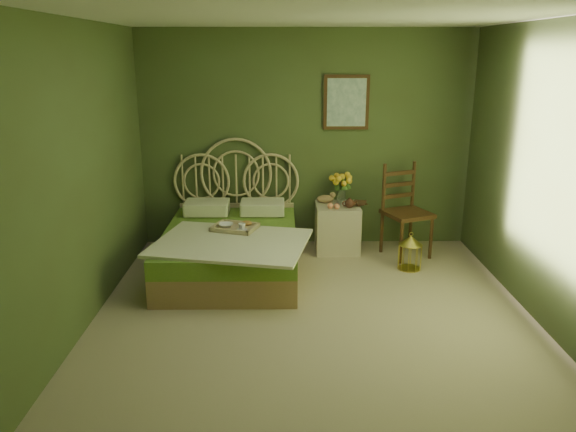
{
  "coord_description": "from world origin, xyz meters",
  "views": [
    {
      "loc": [
        -0.28,
        -4.52,
        2.33
      ],
      "look_at": [
        -0.23,
        1.0,
        0.71
      ],
      "focal_mm": 35.0,
      "sensor_mm": 36.0,
      "label": 1
    }
  ],
  "objects_px": {
    "chair": "(406,204)",
    "birdcage": "(410,253)",
    "bed": "(231,245)",
    "nightstand": "(338,222)"
  },
  "relations": [
    {
      "from": "bed",
      "to": "chair",
      "type": "distance_m",
      "value": 2.11
    },
    {
      "from": "nightstand",
      "to": "birdcage",
      "type": "relative_size",
      "value": 2.58
    },
    {
      "from": "bed",
      "to": "chair",
      "type": "height_order",
      "value": "bed"
    },
    {
      "from": "chair",
      "to": "birdcage",
      "type": "xyz_separation_m",
      "value": [
        -0.04,
        -0.53,
        -0.41
      ]
    },
    {
      "from": "chair",
      "to": "birdcage",
      "type": "bearing_deg",
      "value": -117.09
    },
    {
      "from": "bed",
      "to": "nightstand",
      "type": "relative_size",
      "value": 2.14
    },
    {
      "from": "bed",
      "to": "nightstand",
      "type": "xyz_separation_m",
      "value": [
        1.23,
        0.64,
        0.06
      ]
    },
    {
      "from": "chair",
      "to": "birdcage",
      "type": "height_order",
      "value": "chair"
    },
    {
      "from": "chair",
      "to": "birdcage",
      "type": "relative_size",
      "value": 2.8
    },
    {
      "from": "chair",
      "to": "birdcage",
      "type": "distance_m",
      "value": 0.67
    }
  ]
}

